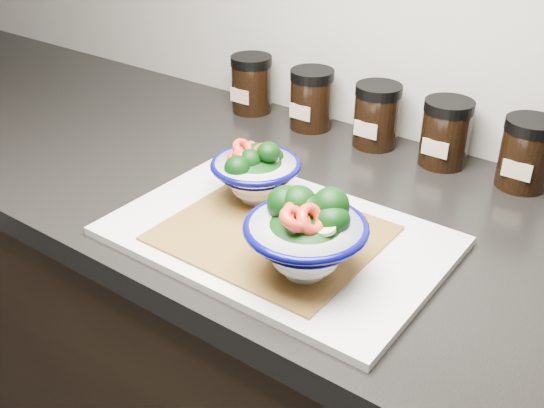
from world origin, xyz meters
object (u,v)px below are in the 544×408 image
Objects in this scene: cutting_board at (278,236)px; bowl_right at (306,236)px; spice_jar_a at (252,84)px; bowl_left at (255,173)px; spice_jar_b at (311,99)px; spice_jar_d at (445,133)px; spice_jar_c at (377,116)px; spice_jar_e at (526,153)px.

cutting_board is 0.12m from bowl_right.
spice_jar_a is at bearing 132.11° from cutting_board.
bowl_left is 0.32m from spice_jar_b.
spice_jar_b is 0.27m from spice_jar_d.
bowl_left is 1.18× the size of spice_jar_a.
spice_jar_c is at bearing 106.83° from bowl_right.
spice_jar_d is (0.27, 0.00, 0.00)m from spice_jar_b.
spice_jar_a is 1.00× the size of spice_jar_c.
bowl_left is 0.19m from bowl_right.
cutting_board is 0.11m from bowl_left.
spice_jar_b and spice_jar_e have the same top height.
spice_jar_d is (0.00, 0.41, -0.01)m from bowl_right.
bowl_right is 1.35× the size of spice_jar_d.
bowl_right is 1.35× the size of spice_jar_c.
cutting_board is at bearing -83.20° from spice_jar_c.
spice_jar_c is (0.28, 0.00, 0.00)m from spice_jar_a.
bowl_right is at bearing -73.17° from spice_jar_c.
spice_jar_e is at bearing 0.00° from spice_jar_b.
cutting_board is at bearing -63.23° from spice_jar_b.
spice_jar_e is (0.40, 0.00, 0.00)m from spice_jar_b.
bowl_left is at bearing -118.41° from spice_jar_d.
spice_jar_b and spice_jar_d have the same top height.
spice_jar_a is (-0.32, 0.36, 0.05)m from cutting_board.
cutting_board is 3.98× the size of spice_jar_d.
spice_jar_e is (0.14, 0.41, -0.01)m from bowl_right.
spice_jar_a is at bearing 180.00° from spice_jar_b.
spice_jar_a is 1.00× the size of spice_jar_e.
spice_jar_c and spice_jar_e have the same top height.
spice_jar_e is at bearing 45.63° from bowl_left.
bowl_right is 1.35× the size of spice_jar_a.
spice_jar_e reaches higher than bowl_left.
spice_jar_a is at bearing 180.00° from spice_jar_c.
spice_jar_a is (-0.41, 0.41, -0.01)m from bowl_right.
spice_jar_b is (0.14, 0.00, 0.00)m from spice_jar_a.
spice_jar_d is 1.00× the size of spice_jar_e.
spice_jar_b is at bearing 122.44° from bowl_right.
spice_jar_e is at bearing 0.00° from spice_jar_c.
spice_jar_c is (-0.13, 0.41, -0.01)m from bowl_right.
bowl_left is 1.18× the size of spice_jar_d.
bowl_left is (-0.08, 0.05, 0.05)m from cutting_board.
spice_jar_a is at bearing 134.45° from bowl_right.
spice_jar_d reaches higher than cutting_board.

